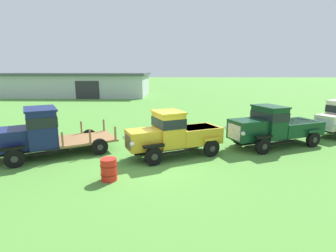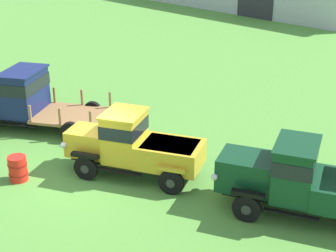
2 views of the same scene
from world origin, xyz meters
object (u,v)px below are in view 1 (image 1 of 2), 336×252
at_px(vintage_truck_midrow_center, 174,133).
at_px(farm_shed, 76,84).
at_px(vintage_truck_second_in_line, 38,132).
at_px(vintage_truck_far_side, 274,126).
at_px(oil_drum_beside_row, 109,169).

bearing_deg(vintage_truck_midrow_center, farm_shed, 118.11).
relative_size(vintage_truck_second_in_line, vintage_truck_midrow_center, 1.25).
distance_m(vintage_truck_second_in_line, vintage_truck_midrow_center, 6.21).
distance_m(vintage_truck_midrow_center, vintage_truck_far_side, 5.46).
relative_size(vintage_truck_far_side, oil_drum_beside_row, 6.61).
relative_size(vintage_truck_second_in_line, oil_drum_beside_row, 7.06).
relative_size(vintage_truck_midrow_center, oil_drum_beside_row, 5.65).
xyz_separation_m(farm_shed, vintage_truck_second_in_line, (8.69, -28.08, -0.58)).
bearing_deg(oil_drum_beside_row, vintage_truck_midrow_center, 49.69).
xyz_separation_m(vintage_truck_second_in_line, vintage_truck_midrow_center, (6.21, 0.19, -0.07)).
height_order(farm_shed, vintage_truck_second_in_line, farm_shed).
bearing_deg(farm_shed, vintage_truck_second_in_line, -72.80).
distance_m(farm_shed, oil_drum_beside_row, 33.16).
bearing_deg(vintage_truck_second_in_line, vintage_truck_midrow_center, 1.77).
distance_m(vintage_truck_far_side, oil_drum_beside_row, 8.81).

